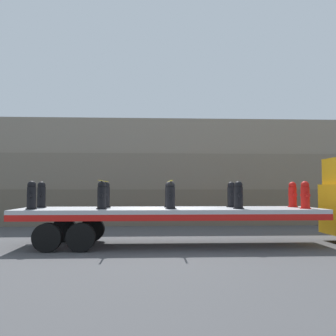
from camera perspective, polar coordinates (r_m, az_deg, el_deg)
name	(u,v)px	position (r m, az deg, el deg)	size (l,w,h in m)	color
ground_plane	(170,246)	(13.22, 0.29, -11.73)	(120.00, 120.00, 0.00)	#474749
rock_cliff	(162,173)	(21.49, -0.91, -0.70)	(60.00, 3.30, 5.80)	#665B4C
flatbed_trailer	(151,215)	(13.08, -2.63, -7.15)	(10.36, 2.65, 1.29)	#B2B2B7
fire_hydrant_black_near_0	(31,195)	(13.08, -20.09, -3.95)	(0.36, 0.56, 0.93)	black
fire_hydrant_black_far_0	(41,195)	(14.16, -18.73, -3.90)	(0.36, 0.56, 0.93)	black
fire_hydrant_black_near_1	(102,195)	(12.59, -10.06, -4.13)	(0.36, 0.56, 0.93)	black
fire_hydrant_black_far_1	(106,195)	(13.71, -9.47, -4.05)	(0.36, 0.56, 0.93)	black
fire_hydrant_black_near_2	(171,195)	(12.51, 0.42, -4.18)	(0.36, 0.56, 0.93)	black
fire_hydrant_black_far_2	(169,195)	(13.63, 0.16, -4.10)	(0.36, 0.56, 0.93)	black
fire_hydrant_black_near_3	(239,195)	(12.84, 10.70, -4.10)	(0.36, 0.56, 0.93)	black
fire_hydrant_black_far_3	(231,195)	(13.94, 9.63, -4.04)	(0.36, 0.56, 0.93)	black
fire_hydrant_red_near_4	(305,195)	(13.56, 20.17, -3.91)	(0.36, 0.56, 0.93)	red
fire_hydrant_red_far_4	(293,195)	(14.60, 18.46, -3.88)	(0.36, 0.56, 0.93)	red
cargo_strap_rear	(104,181)	(13.15, -9.73, -1.97)	(0.05, 2.75, 0.01)	yellow
cargo_strap_middle	(170,181)	(13.07, 0.28, -2.01)	(0.05, 2.75, 0.01)	yellow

